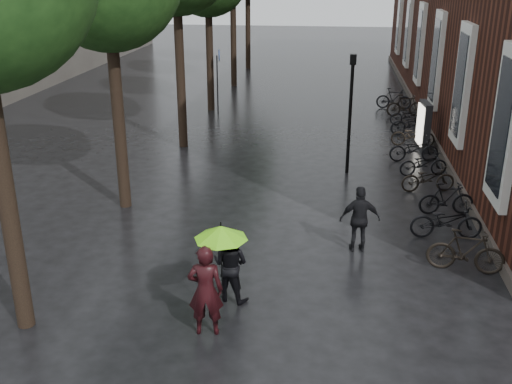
% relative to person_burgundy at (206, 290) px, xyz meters
% --- Properties ---
extents(ground, '(120.00, 120.00, 0.00)m').
position_rel_person_burgundy_xyz_m(ground, '(0.55, -1.19, -0.88)').
color(ground, black).
extents(person_burgundy, '(0.70, 0.50, 1.77)m').
position_rel_person_burgundy_xyz_m(person_burgundy, '(0.00, 0.00, 0.00)').
color(person_burgundy, black).
rests_on(person_burgundy, ground).
extents(person_black, '(0.91, 0.80, 1.57)m').
position_rel_person_burgundy_xyz_m(person_black, '(0.25, 1.23, -0.10)').
color(person_black, black).
rests_on(person_black, ground).
extents(lime_umbrella, '(1.01, 1.01, 1.50)m').
position_rel_person_burgundy_xyz_m(lime_umbrella, '(0.20, 0.56, 0.91)').
color(lime_umbrella, black).
rests_on(lime_umbrella, ground).
extents(pedestrian_walking, '(0.99, 0.52, 1.61)m').
position_rel_person_burgundy_xyz_m(pedestrian_walking, '(2.88, 3.82, -0.08)').
color(pedestrian_walking, black).
rests_on(pedestrian_walking, ground).
extents(parked_bicycles, '(2.16, 16.74, 1.00)m').
position_rel_person_burgundy_xyz_m(parked_bicycles, '(5.17, 11.13, -0.43)').
color(parked_bicycles, black).
rests_on(parked_bicycles, ground).
extents(ad_lightbox, '(0.27, 1.17, 1.76)m').
position_rel_person_burgundy_xyz_m(ad_lightbox, '(5.45, 12.49, 0.00)').
color(ad_lightbox, black).
rests_on(ad_lightbox, ground).
extents(lamp_post, '(0.20, 0.20, 3.83)m').
position_rel_person_burgundy_xyz_m(lamp_post, '(2.69, 9.48, 1.44)').
color(lamp_post, black).
rests_on(lamp_post, ground).
extents(cycle_sign, '(0.15, 0.52, 2.83)m').
position_rel_person_burgundy_xyz_m(cycle_sign, '(-3.05, 17.42, 0.99)').
color(cycle_sign, '#262628').
rests_on(cycle_sign, ground).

